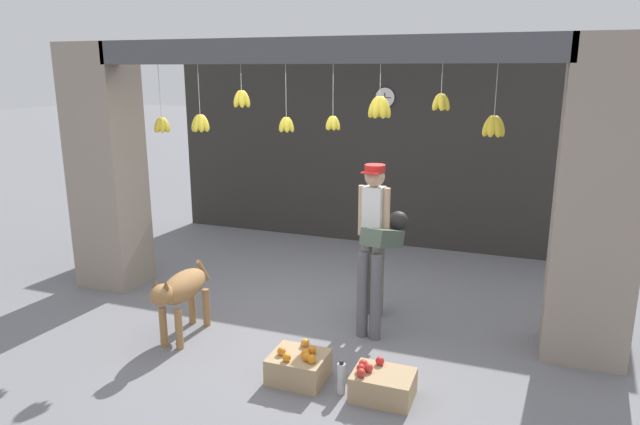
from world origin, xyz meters
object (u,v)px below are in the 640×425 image
Objects in this scene: worker_stooping at (380,257)px; wall_clock at (385,98)px; fruit_crate_oranges at (299,366)px; water_bottle at (341,378)px; shopkeeper at (373,229)px; fruit_crate_apples at (382,384)px; dog at (181,290)px.

worker_stooping is 3.87× the size of wall_clock.
fruit_crate_oranges is 1.59× the size of water_bottle.
shopkeeper is at bearing 96.55° from water_bottle.
shopkeeper is at bearing 108.47° from fruit_crate_apples.
wall_clock is at bearing 104.62° from fruit_crate_apples.
fruit_crate_oranges is (-0.22, -1.49, -0.82)m from shopkeeper.
fruit_crate_oranges is at bearing -98.05° from worker_stooping.
wall_clock is (-0.32, 3.98, 2.02)m from fruit_crate_oranges.
water_bottle is at bearing -10.98° from fruit_crate_oranges.
shopkeeper is 3.50× the size of fruit_crate_oranges.
fruit_crate_apples is at bearing 10.27° from water_bottle.
fruit_crate_oranges is 0.72m from fruit_crate_apples.
fruit_crate_apples is 1.66× the size of wall_clock.
dog is at bearing 166.30° from fruit_crate_oranges.
worker_stooping reaches higher than dog.
fruit_crate_apples is (0.50, -1.51, -0.83)m from shopkeeper.
water_bottle is (-0.32, -0.06, 0.02)m from fruit_crate_apples.
wall_clock is (-0.72, 4.06, 2.01)m from water_bottle.
dog is at bearing -105.67° from wall_clock.
wall_clock is at bearing 113.14° from worker_stooping.
fruit_crate_apples is (2.07, -0.35, -0.37)m from dog.
shopkeeper is (1.57, 1.16, 0.46)m from dog.
shopkeeper reaches higher than water_bottle.
shopkeeper is at bearing 126.85° from worker_stooping.
dog is 3.45× the size of water_bottle.
fruit_crate_apples is at bearing -64.73° from worker_stooping.
worker_stooping is 1.42m from fruit_crate_apples.
wall_clock is at bearing 161.23° from dog.
water_bottle is at bearing -79.57° from worker_stooping.
worker_stooping is 2.42× the size of fruit_crate_oranges.
fruit_crate_apples is (0.35, -1.22, -0.63)m from worker_stooping.
dog is at bearing 43.93° from shopkeeper.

